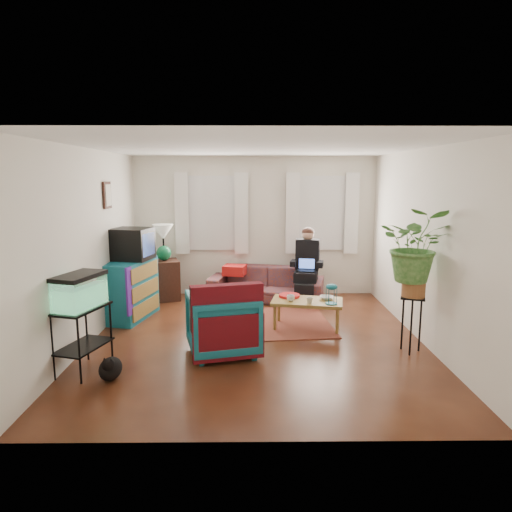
{
  "coord_description": "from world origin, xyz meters",
  "views": [
    {
      "loc": [
        -0.07,
        -6.04,
        2.22
      ],
      "look_at": [
        0.0,
        0.4,
        1.1
      ],
      "focal_mm": 32.0,
      "sensor_mm": 36.0,
      "label": 1
    }
  ],
  "objects_px": {
    "armchair": "(222,320)",
    "side_table": "(165,280)",
    "sofa": "(266,278)",
    "coffee_table": "(307,314)",
    "dresser": "(130,289)",
    "aquarium_stand": "(83,340)",
    "plant_stand": "(411,324)"
  },
  "relations": [
    {
      "from": "armchair",
      "to": "side_table",
      "type": "bearing_deg",
      "value": -79.28
    },
    {
      "from": "armchair",
      "to": "sofa",
      "type": "bearing_deg",
      "value": -118.44
    },
    {
      "from": "side_table",
      "to": "coffee_table",
      "type": "relative_size",
      "value": 0.71
    },
    {
      "from": "side_table",
      "to": "dresser",
      "type": "bearing_deg",
      "value": -106.97
    },
    {
      "from": "sofa",
      "to": "side_table",
      "type": "bearing_deg",
      "value": -169.08
    },
    {
      "from": "sofa",
      "to": "aquarium_stand",
      "type": "xyz_separation_m",
      "value": [
        -2.2,
        -3.09,
        -0.02
      ]
    },
    {
      "from": "side_table",
      "to": "armchair",
      "type": "distance_m",
      "value": 2.86
    },
    {
      "from": "side_table",
      "to": "plant_stand",
      "type": "height_order",
      "value": "plant_stand"
    },
    {
      "from": "sofa",
      "to": "plant_stand",
      "type": "xyz_separation_m",
      "value": [
        1.77,
        -2.55,
        -0.03
      ]
    },
    {
      "from": "side_table",
      "to": "coffee_table",
      "type": "bearing_deg",
      "value": -34.21
    },
    {
      "from": "sofa",
      "to": "coffee_table",
      "type": "height_order",
      "value": "sofa"
    },
    {
      "from": "dresser",
      "to": "plant_stand",
      "type": "bearing_deg",
      "value": -7.92
    },
    {
      "from": "side_table",
      "to": "dresser",
      "type": "height_order",
      "value": "dresser"
    },
    {
      "from": "plant_stand",
      "to": "side_table",
      "type": "bearing_deg",
      "value": 144.34
    },
    {
      "from": "side_table",
      "to": "plant_stand",
      "type": "distance_m",
      "value": 4.46
    },
    {
      "from": "sofa",
      "to": "dresser",
      "type": "bearing_deg",
      "value": -141.62
    },
    {
      "from": "sofa",
      "to": "plant_stand",
      "type": "relative_size",
      "value": 2.77
    },
    {
      "from": "side_table",
      "to": "dresser",
      "type": "distance_m",
      "value": 1.17
    },
    {
      "from": "sofa",
      "to": "dresser",
      "type": "distance_m",
      "value": 2.44
    },
    {
      "from": "plant_stand",
      "to": "aquarium_stand",
      "type": "bearing_deg",
      "value": -172.2
    },
    {
      "from": "armchair",
      "to": "plant_stand",
      "type": "relative_size",
      "value": 1.17
    },
    {
      "from": "plant_stand",
      "to": "coffee_table",
      "type": "bearing_deg",
      "value": 141.61
    },
    {
      "from": "coffee_table",
      "to": "plant_stand",
      "type": "relative_size",
      "value": 1.39
    },
    {
      "from": "sofa",
      "to": "aquarium_stand",
      "type": "bearing_deg",
      "value": -112.96
    },
    {
      "from": "aquarium_stand",
      "to": "side_table",
      "type": "bearing_deg",
      "value": 99.97
    },
    {
      "from": "dresser",
      "to": "armchair",
      "type": "xyz_separation_m",
      "value": [
        1.55,
        -1.48,
        -0.03
      ]
    },
    {
      "from": "armchair",
      "to": "coffee_table",
      "type": "distance_m",
      "value": 1.55
    },
    {
      "from": "aquarium_stand",
      "to": "armchair",
      "type": "height_order",
      "value": "armchair"
    },
    {
      "from": "sofa",
      "to": "armchair",
      "type": "xyz_separation_m",
      "value": [
        -0.64,
        -2.54,
        0.03
      ]
    },
    {
      "from": "side_table",
      "to": "armchair",
      "type": "bearing_deg",
      "value": -64.94
    },
    {
      "from": "dresser",
      "to": "coffee_table",
      "type": "bearing_deg",
      "value": 1.86
    },
    {
      "from": "dresser",
      "to": "armchair",
      "type": "height_order",
      "value": "dresser"
    }
  ]
}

